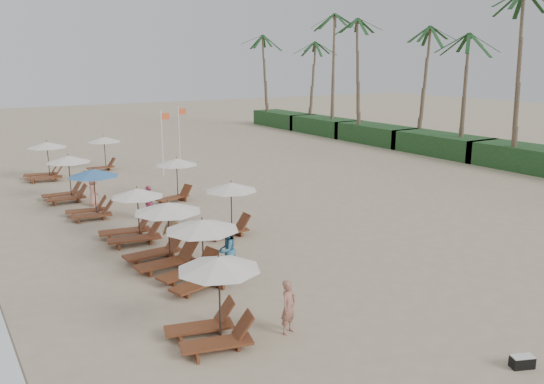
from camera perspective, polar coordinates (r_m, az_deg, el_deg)
ground at (r=20.26m, az=7.24°, el=-7.45°), size 160.00×160.00×0.00m
shrub_hedge at (r=45.29m, az=17.23°, el=4.72°), size 3.20×53.00×1.60m
palm_row at (r=45.44m, az=17.09°, el=16.30°), size 7.00×52.00×12.30m
lounger_station_0 at (r=14.52m, az=-6.18°, el=-11.02°), size 2.51×2.21×2.33m
lounger_station_1 at (r=18.17m, az=-7.82°, el=-6.15°), size 2.75×2.45×2.19m
lounger_station_2 at (r=20.13m, az=-11.32°, el=-4.36°), size 2.81×2.45×2.29m
lounger_station_3 at (r=23.09m, az=-14.31°, el=-2.56°), size 2.68×2.32×2.17m
lounger_station_4 at (r=27.01m, az=-18.26°, el=0.02°), size 2.58×2.35×2.30m
lounger_station_5 at (r=30.72m, az=-20.60°, el=1.33°), size 2.60×2.31×2.39m
lounger_station_6 at (r=36.64m, az=-22.51°, el=2.96°), size 2.76×2.40×2.35m
inland_station_0 at (r=23.06m, az=-4.48°, el=-1.17°), size 2.65×2.24×2.22m
inland_station_1 at (r=29.16m, az=-10.01°, el=1.89°), size 2.59×2.24×2.22m
inland_station_2 at (r=38.69m, az=-17.11°, el=4.35°), size 2.52×2.24×2.22m
beachgoer_near at (r=15.09m, az=1.74°, el=-11.80°), size 0.65×0.56×1.51m
beachgoer_mid_a at (r=18.99m, az=-4.77°, el=-6.00°), size 1.08×1.03×1.76m
beachgoer_mid_b at (r=21.46m, az=-9.99°, el=-3.80°), size 1.22×1.34×1.81m
beachgoer_far_a at (r=25.95m, az=-12.62°, el=-1.10°), size 0.57×1.02×1.65m
beachgoer_far_b at (r=29.29m, az=-18.03°, el=0.08°), size 0.82×0.88×1.51m
duffel_bag at (r=15.07m, az=24.47°, el=-15.69°), size 0.62×0.47×0.31m
flag_pole_near at (r=35.43m, az=-11.26°, el=5.31°), size 0.59×0.08×4.20m
flag_pole_far at (r=37.49m, az=-9.55°, el=5.90°), size 0.60×0.08×4.30m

